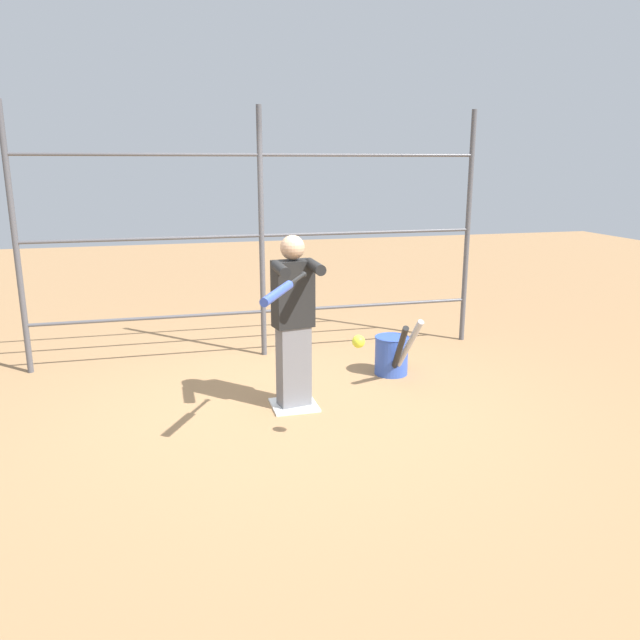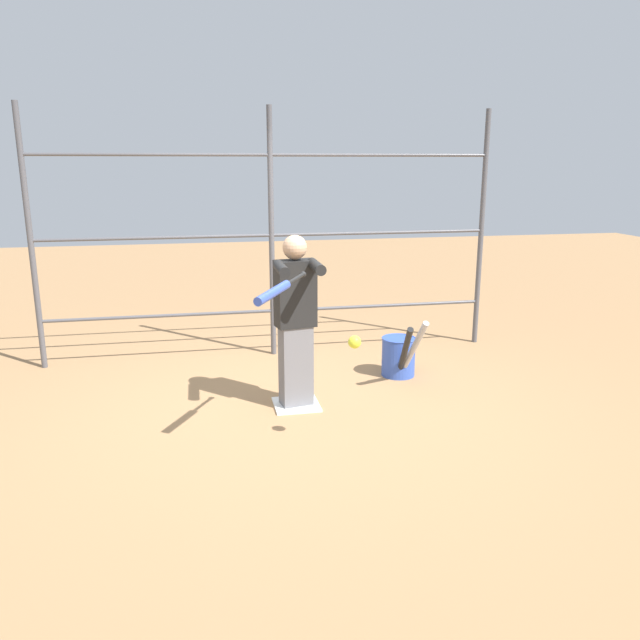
% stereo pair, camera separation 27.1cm
% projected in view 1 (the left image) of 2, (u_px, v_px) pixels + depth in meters
% --- Properties ---
extents(ground_plane, '(24.00, 24.00, 0.00)m').
position_uv_depth(ground_plane, '(294.00, 406.00, 5.60)').
color(ground_plane, '#9E754C').
extents(home_plate, '(0.40, 0.40, 0.02)m').
position_uv_depth(home_plate, '(294.00, 405.00, 5.60)').
color(home_plate, white).
rests_on(home_plate, ground).
extents(fence_backstop, '(4.99, 0.06, 2.71)m').
position_uv_depth(fence_backstop, '(262.00, 236.00, 6.77)').
color(fence_backstop, '#4C4C51').
rests_on(fence_backstop, ground).
extents(batter, '(0.39, 0.56, 1.53)m').
position_uv_depth(batter, '(294.00, 317.00, 5.38)').
color(batter, slate).
rests_on(batter, ground).
extents(baseball_bat_swinging, '(0.48, 0.71, 0.11)m').
position_uv_depth(baseball_bat_swinging, '(281.00, 291.00, 4.46)').
color(baseball_bat_swinging, black).
extents(softball_in_flight, '(0.10, 0.10, 0.10)m').
position_uv_depth(softball_in_flight, '(359.00, 342.00, 4.55)').
color(softball_in_flight, yellow).
extents(bat_bucket, '(0.35, 0.77, 0.70)m').
position_uv_depth(bat_bucket, '(393.00, 354.00, 6.37)').
color(bat_bucket, '#3351B2').
rests_on(bat_bucket, ground).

